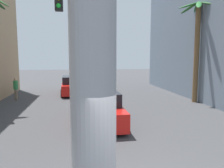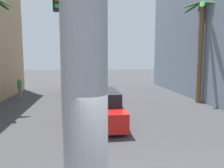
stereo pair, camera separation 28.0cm
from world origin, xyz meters
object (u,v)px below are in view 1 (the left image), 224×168
(car_lead, at_px, (99,107))
(car_far, at_px, (73,85))
(palm_tree_mid_right, at_px, (197,40))
(pedestrian_far_left, at_px, (16,87))

(car_lead, relative_size, car_far, 1.03)
(car_lead, height_order, palm_tree_mid_right, palm_tree_mid_right)
(car_far, xyz_separation_m, pedestrian_far_left, (-4.15, -2.18, 0.23))
(car_lead, bearing_deg, car_far, 99.94)
(pedestrian_far_left, bearing_deg, palm_tree_mid_right, -11.99)
(car_lead, xyz_separation_m, palm_tree_mid_right, (7.26, 3.86, 3.66))
(car_far, distance_m, pedestrian_far_left, 4.70)
(palm_tree_mid_right, height_order, pedestrian_far_left, palm_tree_mid_right)
(car_far, xyz_separation_m, palm_tree_mid_right, (8.79, -4.93, 3.67))
(car_lead, xyz_separation_m, car_far, (-1.54, 8.79, -0.00))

